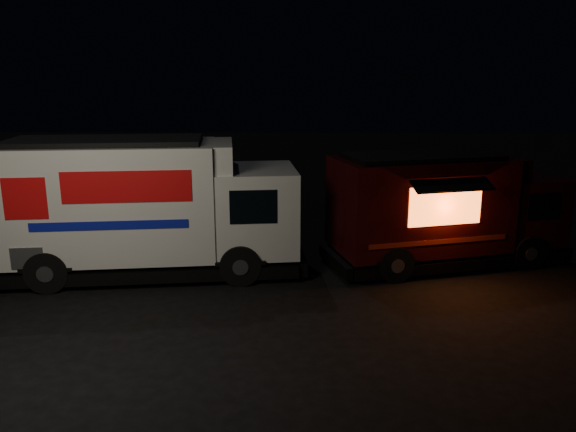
# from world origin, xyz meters

# --- Properties ---
(ground) EXTENTS (80.00, 80.00, 0.00)m
(ground) POSITION_xyz_m (0.00, 0.00, 0.00)
(ground) COLOR black
(ground) RESTS_ON ground
(white_truck) EXTENTS (8.15, 3.66, 3.57)m
(white_truck) POSITION_xyz_m (-1.57, 2.25, 1.79)
(white_truck) COLOR silver
(white_truck) RESTS_ON ground
(red_truck) EXTENTS (7.04, 4.14, 3.08)m
(red_truck) POSITION_xyz_m (6.33, 3.23, 1.54)
(red_truck) COLOR #32090B
(red_truck) RESTS_ON ground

